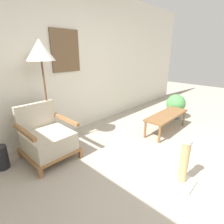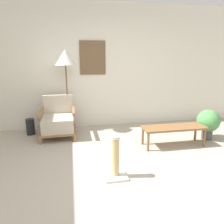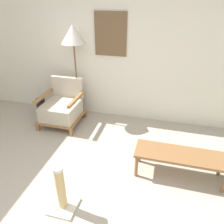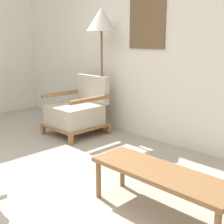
% 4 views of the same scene
% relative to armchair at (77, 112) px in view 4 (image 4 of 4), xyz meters
% --- Properties ---
extents(wall_back, '(8.00, 0.09, 2.70)m').
position_rel_armchair_xyz_m(wall_back, '(0.94, 0.58, 1.03)').
color(wall_back, silver).
rests_on(wall_back, ground_plane).
extents(armchair, '(0.69, 0.72, 0.80)m').
position_rel_armchair_xyz_m(armchair, '(0.00, 0.00, 0.00)').
color(armchair, olive).
rests_on(armchair, ground_plane).
extents(floor_lamp, '(0.41, 0.41, 1.72)m').
position_rel_armchair_xyz_m(floor_lamp, '(0.20, 0.29, 1.20)').
color(floor_lamp, brown).
rests_on(floor_lamp, ground_plane).
extents(coffee_table, '(1.15, 0.38, 0.36)m').
position_rel_armchair_xyz_m(coffee_table, '(2.08, -0.87, 0.00)').
color(coffee_table, brown).
rests_on(coffee_table, ground_plane).
extents(vase, '(0.17, 0.17, 0.33)m').
position_rel_armchair_xyz_m(vase, '(-0.58, 0.21, -0.15)').
color(vase, black).
rests_on(vase, ground_plane).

